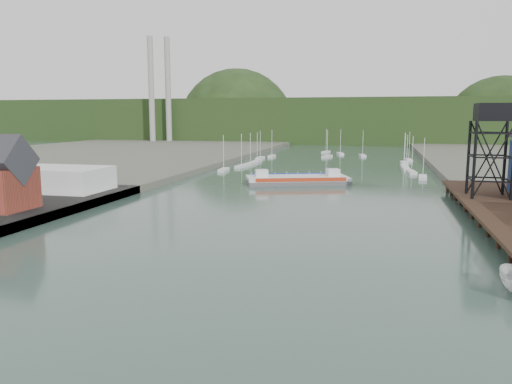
% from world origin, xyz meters
% --- Properties ---
extents(ground, '(600.00, 600.00, 0.00)m').
position_xyz_m(ground, '(0.00, 0.00, 0.00)').
color(ground, '#2A423C').
rests_on(ground, ground).
extents(white_shed, '(18.00, 12.00, 4.50)m').
position_xyz_m(white_shed, '(-44.00, 50.00, 3.85)').
color(white_shed, silver).
rests_on(white_shed, west_quay).
extents(lift_tower, '(6.50, 6.50, 16.00)m').
position_xyz_m(lift_tower, '(35.00, 58.00, 15.65)').
color(lift_tower, black).
rests_on(lift_tower, east_pier).
extents(marina_sailboats, '(57.71, 92.65, 0.90)m').
position_xyz_m(marina_sailboats, '(0.08, 138.46, 0.35)').
color(marina_sailboats, silver).
rests_on(marina_sailboats, ground).
extents(smokestacks, '(11.20, 8.20, 60.00)m').
position_xyz_m(smokestacks, '(-106.00, 232.50, 30.00)').
color(smokestacks, '#969792').
rests_on(smokestacks, ground).
extents(distant_hills, '(500.00, 120.00, 80.00)m').
position_xyz_m(distant_hills, '(-3.98, 301.35, 10.38)').
color(distant_hills, black).
rests_on(distant_hills, ground).
extents(chain_ferry, '(25.78, 17.15, 3.45)m').
position_xyz_m(chain_ferry, '(-2.26, 82.38, 0.99)').
color(chain_ferry, '#555558').
rests_on(chain_ferry, ground).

